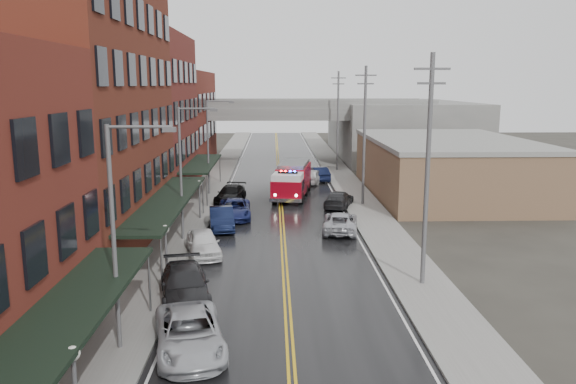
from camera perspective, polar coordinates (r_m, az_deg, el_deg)
name	(u,v)px	position (r m, az deg, el deg)	size (l,w,h in m)	color
road	(282,219)	(44.25, -0.65, -2.77)	(11.00, 160.00, 0.02)	black
sidewalk_left	(189,219)	(44.73, -10.05, -2.70)	(3.00, 160.00, 0.15)	slate
sidewalk_right	(374,218)	(44.94, 8.71, -2.60)	(3.00, 160.00, 0.15)	slate
curb_left	(210,219)	(44.51, -7.95, -2.70)	(0.30, 160.00, 0.15)	gray
curb_right	(353,218)	(44.67, 6.62, -2.62)	(0.30, 160.00, 0.15)	gray
brick_building_b	(72,108)	(38.18, -21.10, 7.99)	(9.00, 20.00, 18.00)	#5E2718
brick_building_c	(139,116)	(55.05, -14.95, 7.45)	(9.00, 15.00, 15.00)	maroon
brick_building_far	(172,120)	(72.25, -11.70, 7.13)	(9.00, 20.00, 12.00)	maroon
tan_building	(446,168)	(56.11, 15.76, 2.33)	(14.00, 22.00, 5.00)	brown
right_far_block	(399,129)	(85.31, 11.17, 6.34)	(18.00, 30.00, 8.00)	slate
awning_0	(60,322)	(19.78, -22.17, -12.12)	(2.60, 16.00, 3.09)	black
awning_1	(168,201)	(37.39, -12.05, -0.87)	(2.60, 18.00, 3.09)	black
awning_2	(202,164)	(54.44, -8.75, 2.87)	(2.60, 13.00, 3.09)	black
globe_lamp_0	(74,372)	(18.00, -20.91, -16.76)	(0.44, 0.44, 3.12)	#59595B
globe_lamp_1	(166,240)	(30.66, -12.34, -4.77)	(0.44, 0.44, 3.12)	#59595B
globe_lamp_2	(199,191)	(44.13, -8.99, 0.12)	(0.44, 0.44, 3.12)	#59595B
street_lamp_0	(119,224)	(22.43, -16.77, -3.16)	(2.64, 0.22, 9.00)	#59595B
street_lamp_1	(184,165)	(37.83, -10.50, 2.70)	(2.64, 0.22, 9.00)	#59595B
street_lamp_2	(211,141)	(53.58, -7.88, 5.14)	(2.64, 0.22, 9.00)	#59595B
utility_pole_0	(428,167)	(29.37, 13.99, 2.45)	(1.80, 0.24, 12.00)	#59595B
utility_pole_1	(364,133)	(48.81, 7.77, 5.91)	(1.80, 0.24, 12.00)	#59595B
utility_pole_2	(338,119)	(68.57, 5.09, 7.37)	(1.80, 0.24, 12.00)	#59595B
overpass	(278,119)	(75.13, -1.04, 7.47)	(40.00, 10.00, 7.50)	slate
fire_truck	(292,179)	(52.50, 0.41, 1.29)	(4.54, 8.95, 3.15)	maroon
parked_car_left_2	(189,333)	(23.18, -9.98, -13.96)	(2.58, 5.59, 1.55)	#B3B6BB
parked_car_left_3	(185,285)	(28.27, -10.44, -9.24)	(2.28, 5.61, 1.63)	black
parked_car_left_4	(203,243)	(35.24, -8.60, -5.14)	(1.88, 4.67, 1.59)	white
parked_car_left_5	(222,219)	(41.36, -6.77, -2.69)	(1.69, 4.83, 1.59)	#0E1633
parked_car_left_6	(235,209)	(44.56, -5.45, -1.74)	(2.49, 5.39, 1.50)	navy
parked_car_left_7	(230,194)	(50.62, -5.87, -0.22)	(2.10, 5.18, 1.50)	black
parked_car_right_0	(340,222)	(40.54, 5.33, -3.06)	(2.38, 5.16, 1.43)	#B4B6BD
parked_car_right_1	(339,199)	(48.52, 5.18, -0.74)	(1.99, 4.89, 1.42)	#262629
parked_car_right_2	(313,176)	(60.09, 2.55, 1.61)	(1.85, 4.59, 1.56)	silver
parked_car_right_3	(319,174)	(61.83, 3.15, 1.86)	(1.64, 4.71, 1.55)	black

